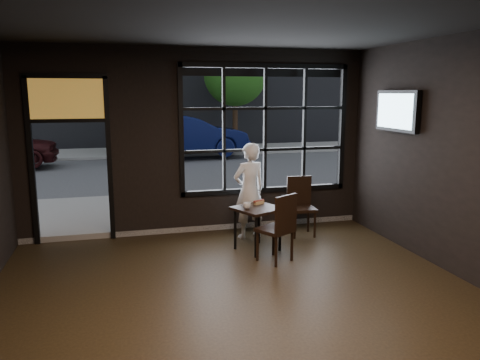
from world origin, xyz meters
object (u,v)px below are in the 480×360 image
object	(u,v)px
cafe_table	(257,229)
man	(249,191)
navy_car	(185,136)
chair_near	(275,227)

from	to	relation	value
cafe_table	man	distance (m)	0.82
cafe_table	navy_car	xyz separation A→B (m)	(0.37, 10.59, 0.52)
cafe_table	chair_near	xyz separation A→B (m)	(0.11, -0.53, 0.16)
man	chair_near	bearing A→B (deg)	77.05
chair_near	navy_car	world-z (taller)	navy_car
man	navy_car	bearing A→B (deg)	-107.20
chair_near	man	xyz separation A→B (m)	(-0.05, 1.21, 0.30)
cafe_table	chair_near	world-z (taller)	chair_near
chair_near	navy_car	xyz separation A→B (m)	(0.27, 11.12, 0.36)
cafe_table	man	bearing A→B (deg)	60.76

